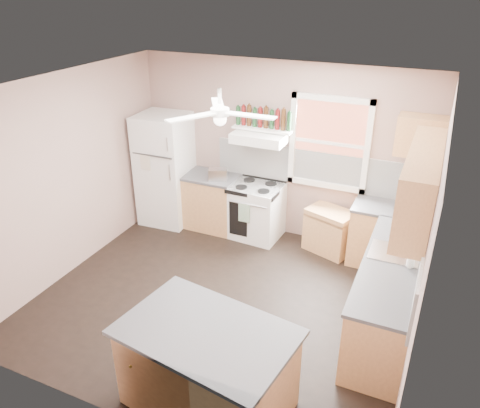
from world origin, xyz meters
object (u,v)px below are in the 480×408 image
at_px(toaster, 218,174).
at_px(stove, 256,211).
at_px(refrigerator, 165,169).
at_px(island, 208,370).
at_px(cart, 329,231).

distance_m(toaster, stove, 0.83).
distance_m(refrigerator, toaster, 0.97).
bearing_deg(island, refrigerator, 135.94).
bearing_deg(stove, refrigerator, -173.35).
relative_size(refrigerator, cart, 2.72).
bearing_deg(toaster, cart, -16.63).
bearing_deg(island, stove, 113.02).
xyz_separation_m(cart, island, (-0.34, -3.24, 0.10)).
bearing_deg(toaster, stove, -10.69).
height_order(toaster, cart, toaster).
bearing_deg(island, cart, 92.44).
bearing_deg(toaster, island, -86.17).
relative_size(toaster, island, 0.19).
xyz_separation_m(stove, island, (0.83, -3.22, 0.00)).
relative_size(refrigerator, toaster, 6.49).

